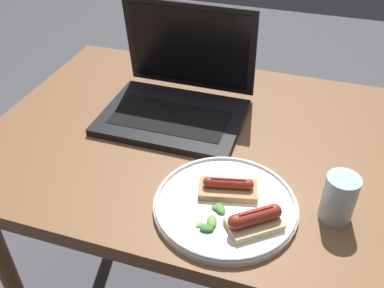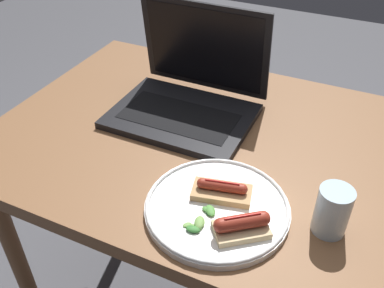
# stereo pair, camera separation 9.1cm
# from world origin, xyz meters

# --- Properties ---
(desk) EXTENTS (1.09, 0.75, 0.75)m
(desk) POSITION_xyz_m (0.00, 0.00, 0.67)
(desk) COLOR brown
(desk) RESTS_ON ground_plane
(laptop) EXTENTS (0.35, 0.29, 0.26)m
(laptop) POSITION_xyz_m (-0.12, 0.08, 0.79)
(laptop) COLOR black
(laptop) RESTS_ON desk
(plate) EXTENTS (0.28, 0.28, 0.02)m
(plate) POSITION_xyz_m (0.09, -0.22, 0.76)
(plate) COLOR white
(plate) RESTS_ON desk
(sausage_toast_left) EXTENTS (0.13, 0.08, 0.04)m
(sausage_toast_left) POSITION_xyz_m (0.08, -0.19, 0.77)
(sausage_toast_left) COLOR tan
(sausage_toast_left) RESTS_ON plate
(sausage_toast_middle) EXTENTS (0.11, 0.11, 0.04)m
(sausage_toast_middle) POSITION_xyz_m (0.15, -0.26, 0.78)
(sausage_toast_middle) COLOR #D6B784
(sausage_toast_middle) RESTS_ON plate
(salad_pile) EXTENTS (0.05, 0.08, 0.01)m
(salad_pile) POSITION_xyz_m (0.07, -0.27, 0.76)
(salad_pile) COLOR #709E4C
(salad_pile) RESTS_ON plate
(drinking_glass) EXTENTS (0.06, 0.06, 0.10)m
(drinking_glass) POSITION_xyz_m (0.29, -0.17, 0.79)
(drinking_glass) COLOR silver
(drinking_glass) RESTS_ON desk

